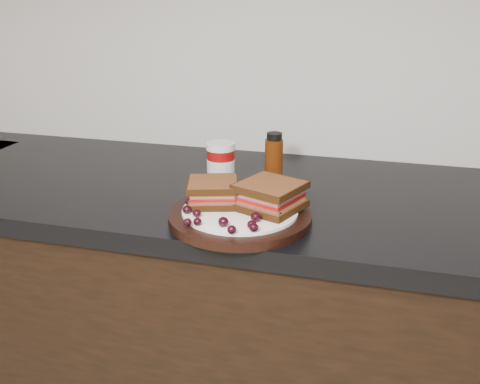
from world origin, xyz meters
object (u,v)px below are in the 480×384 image
object	(u,v)px
condiment_jar	(221,164)
oil_bottle	(274,158)
plate	(240,216)
sandwich_left	(213,192)

from	to	relation	value
condiment_jar	oil_bottle	distance (m)	0.12
plate	sandwich_left	distance (m)	0.07
sandwich_left	condiment_jar	bearing A→B (deg)	85.62
sandwich_left	condiment_jar	world-z (taller)	condiment_jar
plate	oil_bottle	world-z (taller)	oil_bottle
oil_bottle	plate	bearing A→B (deg)	-93.57
condiment_jar	plate	bearing A→B (deg)	-63.03
condiment_jar	oil_bottle	size ratio (longest dim) A/B	0.83
sandwich_left	plate	bearing A→B (deg)	-34.51
oil_bottle	condiment_jar	bearing A→B (deg)	-158.30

